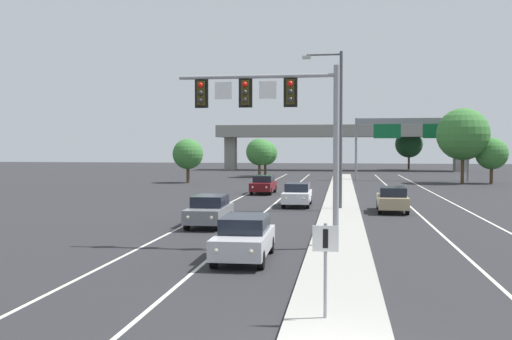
% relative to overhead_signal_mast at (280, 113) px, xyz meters
% --- Properties ---
extents(median_island, '(2.40, 110.00, 0.15)m').
position_rel_overhead_signal_mast_xyz_m(median_island, '(2.42, 5.25, -5.40)').
color(median_island, '#9E9B93').
rests_on(median_island, ground).
extents(lane_stripe_oncoming_center, '(0.14, 100.00, 0.01)m').
position_rel_overhead_signal_mast_xyz_m(lane_stripe_oncoming_center, '(-2.28, 12.25, -5.47)').
color(lane_stripe_oncoming_center, silver).
rests_on(lane_stripe_oncoming_center, ground).
extents(lane_stripe_receding_center, '(0.14, 100.00, 0.01)m').
position_rel_overhead_signal_mast_xyz_m(lane_stripe_receding_center, '(7.12, 12.25, -5.47)').
color(lane_stripe_receding_center, silver).
rests_on(lane_stripe_receding_center, ground).
extents(edge_stripe_left, '(0.14, 100.00, 0.01)m').
position_rel_overhead_signal_mast_xyz_m(edge_stripe_left, '(-5.58, 12.25, -5.47)').
color(edge_stripe_left, silver).
rests_on(edge_stripe_left, ground).
extents(edge_stripe_right, '(0.14, 100.00, 0.01)m').
position_rel_overhead_signal_mast_xyz_m(edge_stripe_right, '(10.42, 12.25, -5.47)').
color(edge_stripe_right, silver).
rests_on(edge_stripe_right, ground).
extents(overhead_signal_mast, '(6.57, 0.44, 7.20)m').
position_rel_overhead_signal_mast_xyz_m(overhead_signal_mast, '(0.00, 0.00, 0.00)').
color(overhead_signal_mast, gray).
rests_on(overhead_signal_mast, median_island).
extents(median_sign_post, '(0.60, 0.10, 2.20)m').
position_rel_overhead_signal_mast_xyz_m(median_sign_post, '(2.16, -10.14, -3.89)').
color(median_sign_post, gray).
rests_on(median_sign_post, median_island).
extents(street_lamp_median, '(2.58, 0.28, 10.00)m').
position_rel_overhead_signal_mast_xyz_m(street_lamp_median, '(2.19, 14.15, 0.32)').
color(street_lamp_median, '#4C4C51').
rests_on(street_lamp_median, median_island).
extents(car_oncoming_silver, '(1.87, 4.49, 1.58)m').
position_rel_overhead_signal_mast_xyz_m(car_oncoming_silver, '(-0.97, -2.85, -4.65)').
color(car_oncoming_silver, '#B7B7BC').
rests_on(car_oncoming_silver, ground).
extents(car_oncoming_grey, '(1.88, 4.49, 1.58)m').
position_rel_overhead_signal_mast_xyz_m(car_oncoming_grey, '(-4.23, 5.68, -4.65)').
color(car_oncoming_grey, slate).
rests_on(car_oncoming_grey, ground).
extents(car_oncoming_white, '(1.84, 4.48, 1.58)m').
position_rel_overhead_signal_mast_xyz_m(car_oncoming_white, '(-0.53, 16.36, -4.65)').
color(car_oncoming_white, silver).
rests_on(car_oncoming_white, ground).
extents(car_oncoming_darkred, '(1.87, 4.49, 1.58)m').
position_rel_overhead_signal_mast_xyz_m(car_oncoming_darkred, '(-4.23, 26.38, -4.65)').
color(car_oncoming_darkred, '#5B0F14').
rests_on(car_oncoming_darkred, ground).
extents(car_receding_tan, '(1.91, 4.51, 1.58)m').
position_rel_overhead_signal_mast_xyz_m(car_receding_tan, '(5.62, 13.69, -4.65)').
color(car_receding_tan, tan).
rests_on(car_receding_tan, ground).
extents(highway_sign_gantry, '(13.28, 0.42, 7.50)m').
position_rel_overhead_signal_mast_xyz_m(highway_sign_gantry, '(10.62, 47.98, 0.69)').
color(highway_sign_gantry, gray).
rests_on(highway_sign_gantry, ground).
extents(overpass_bridge, '(42.40, 6.40, 7.65)m').
position_rel_overhead_signal_mast_xyz_m(overpass_bridge, '(2.42, 76.28, 0.31)').
color(overpass_bridge, gray).
rests_on(overpass_bridge, ground).
extents(tree_far_right_c, '(3.49, 3.49, 5.05)m').
position_rel_overhead_signal_mast_xyz_m(tree_far_right_c, '(18.70, 43.58, -2.18)').
color(tree_far_right_c, '#4C3823').
rests_on(tree_far_right_c, ground).
extents(tree_far_left_c, '(3.42, 3.42, 4.95)m').
position_rel_overhead_signal_mast_xyz_m(tree_far_left_c, '(-14.66, 40.11, -2.25)').
color(tree_far_left_c, '#4C3823').
rests_on(tree_far_left_c, ground).
extents(tree_far_right_a, '(4.73, 4.73, 6.84)m').
position_rel_overhead_signal_mast_xyz_m(tree_far_right_a, '(13.90, 80.73, -1.01)').
color(tree_far_right_a, '#4C3823').
rests_on(tree_far_right_a, ground).
extents(tree_far_right_b, '(5.74, 5.74, 8.30)m').
position_rel_overhead_signal_mast_xyz_m(tree_far_right_b, '(15.61, 43.45, -0.05)').
color(tree_far_right_b, '#4C3823').
rests_on(tree_far_right_b, ground).
extents(tree_far_left_b, '(3.54, 3.54, 5.12)m').
position_rel_overhead_signal_mast_xyz_m(tree_far_left_b, '(-8.32, 52.51, -2.14)').
color(tree_far_left_b, '#4C3823').
rests_on(tree_far_left_b, ground).
extents(tree_far_left_a, '(3.35, 3.35, 4.85)m').
position_rel_overhead_signal_mast_xyz_m(tree_far_left_a, '(-8.02, 56.11, -2.31)').
color(tree_far_left_a, '#4C3823').
rests_on(tree_far_left_a, ground).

